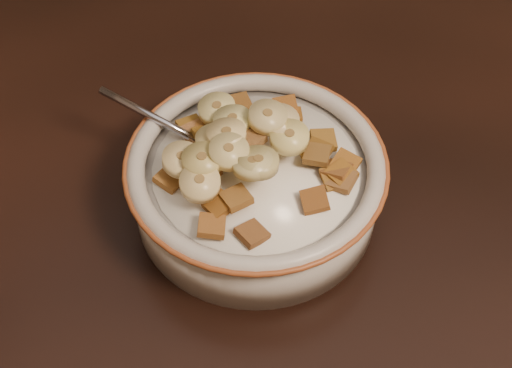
{
  "coord_description": "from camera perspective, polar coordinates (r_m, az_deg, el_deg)",
  "views": [
    {
      "loc": [
        -0.17,
        -0.54,
        1.23
      ],
      "look_at": [
        -0.17,
        -0.17,
        0.78
      ],
      "focal_mm": 50.0,
      "sensor_mm": 36.0,
      "label": 1
    }
  ],
  "objects": [
    {
      "name": "banana_slice_8",
      "position": [
        0.54,
        -4.33,
        1.9
      ],
      "size": [
        0.04,
        0.04,
        0.01
      ],
      "primitive_type": "cylinder",
      "rotation": [
        -0.01,
        -0.04,
        1.02
      ],
      "color": "tan",
      "rests_on": "milk"
    },
    {
      "name": "cereal_square_20",
      "position": [
        0.56,
        -6.88,
        0.42
      ],
      "size": [
        0.03,
        0.03,
        0.01
      ],
      "primitive_type": "cube",
      "rotation": [
        0.21,
        0.09,
        0.98
      ],
      "color": "olive",
      "rests_on": "milk"
    },
    {
      "name": "cereal_bowl",
      "position": [
        0.59,
        0.0,
        -0.36
      ],
      "size": [
        0.2,
        0.2,
        0.05
      ],
      "primitive_type": "cylinder",
      "color": "beige",
      "rests_on": "table"
    },
    {
      "name": "cereal_square_15",
      "position": [
        0.59,
        -3.99,
        4.34
      ],
      "size": [
        0.02,
        0.02,
        0.01
      ],
      "primitive_type": "cube",
      "rotation": [
        -0.06,
        -0.04,
        0.1
      ],
      "color": "brown",
      "rests_on": "milk"
    },
    {
      "name": "banana_slice_7",
      "position": [
        0.59,
        -3.14,
        6.0
      ],
      "size": [
        0.04,
        0.04,
        0.01
      ],
      "primitive_type": "cylinder",
      "rotation": [
        0.05,
        -0.1,
        0.29
      ],
      "color": "beige",
      "rests_on": "milk"
    },
    {
      "name": "milk",
      "position": [
        0.57,
        0.0,
        1.17
      ],
      "size": [
        0.17,
        0.17,
        0.0
      ],
      "primitive_type": "cylinder",
      "color": "white",
      "rests_on": "cereal_bowl"
    },
    {
      "name": "cereal_square_23",
      "position": [
        0.56,
        6.88,
        0.3
      ],
      "size": [
        0.03,
        0.03,
        0.01
      ],
      "primitive_type": "cube",
      "rotation": [
        -0.21,
        -0.08,
        1.08
      ],
      "color": "brown",
      "rests_on": "milk"
    },
    {
      "name": "banana_slice_6",
      "position": [
        0.54,
        -0.28,
        1.62
      ],
      "size": [
        0.04,
        0.04,
        0.02
      ],
      "primitive_type": "cylinder",
      "rotation": [
        -0.13,
        0.12,
        1.1
      ],
      "color": "beige",
      "rests_on": "milk"
    },
    {
      "name": "table",
      "position": [
        0.76,
        13.22,
        7.71
      ],
      "size": [
        1.42,
        0.94,
        0.04
      ],
      "primitive_type": "cube",
      "rotation": [
        0.0,
        0.0,
        0.03
      ],
      "color": "black",
      "rests_on": "floor"
    },
    {
      "name": "cereal_square_14",
      "position": [
        0.54,
        -1.59,
        -1.13
      ],
      "size": [
        0.03,
        0.03,
        0.01
      ],
      "primitive_type": "cube",
      "rotation": [
        -0.12,
        -0.02,
        0.52
      ],
      "color": "brown",
      "rests_on": "milk"
    },
    {
      "name": "cereal_square_0",
      "position": [
        0.59,
        -4.9,
        4.11
      ],
      "size": [
        0.03,
        0.03,
        0.01
      ],
      "primitive_type": "cube",
      "rotation": [
        0.14,
        -0.12,
        2.25
      ],
      "color": "#935F31",
      "rests_on": "milk"
    },
    {
      "name": "banana_slice_10",
      "position": [
        0.57,
        1.9,
        5.05
      ],
      "size": [
        0.04,
        0.04,
        0.01
      ],
      "primitive_type": "cylinder",
      "rotation": [
        0.07,
        -0.1,
        1.89
      ],
      "color": "beige",
      "rests_on": "milk"
    },
    {
      "name": "banana_slice_12",
      "position": [
        0.56,
        -3.27,
        3.55
      ],
      "size": [
        0.04,
        0.04,
        0.01
      ],
      "primitive_type": "cylinder",
      "rotation": [
        0.02,
        0.12,
        2.76
      ],
      "color": "#FFE98F",
      "rests_on": "milk"
    },
    {
      "name": "spoon",
      "position": [
        0.58,
        -2.84,
        2.57
      ],
      "size": [
        0.06,
        0.05,
        0.01
      ],
      "primitive_type": "ellipsoid",
      "rotation": [
        0.0,
        0.0,
        4.23
      ],
      "color": "#9D9FB2",
      "rests_on": "cereal_bowl"
    },
    {
      "name": "cereal_square_13",
      "position": [
        0.55,
        -4.12,
        0.83
      ],
      "size": [
        0.03,
        0.03,
        0.01
      ],
      "primitive_type": "cube",
      "rotation": [
        0.17,
        0.16,
        2.57
      ],
      "color": "brown",
      "rests_on": "milk"
    },
    {
      "name": "banana_slice_4",
      "position": [
        0.54,
        -2.19,
        2.59
      ],
      "size": [
        0.04,
        0.04,
        0.02
      ],
      "primitive_type": "cylinder",
      "rotation": [
        -0.11,
        -0.1,
        2.97
      ],
      "color": "#F9D88D",
      "rests_on": "milk"
    },
    {
      "name": "cereal_square_2",
      "position": [
        0.61,
        2.71,
        5.56
      ],
      "size": [
        0.02,
        0.02,
        0.01
      ],
      "primitive_type": "cube",
      "rotation": [
        -0.24,
        0.12,
        0.01
      ],
      "color": "brown",
      "rests_on": "milk"
    },
    {
      "name": "banana_slice_5",
      "position": [
        0.56,
        0.94,
        5.39
      ],
      "size": [
        0.04,
        0.04,
        0.01
      ],
      "primitive_type": "cylinder",
      "rotation": [
        0.09,
        0.06,
        0.35
      ],
      "color": "#C6B979",
      "rests_on": "milk"
    },
    {
      "name": "cereal_square_11",
      "position": [
        0.56,
        6.84,
        0.8
      ],
      "size": [
        0.03,
        0.03,
        0.01
      ],
      "primitive_type": "cube",
      "rotation": [
        -0.11,
        -0.06,
        2.26
      ],
      "color": "#935919",
      "rests_on": "milk"
    },
    {
      "name": "banana_slice_0",
      "position": [
        0.56,
        2.69,
        3.75
      ],
      "size": [
        0.04,
        0.04,
        0.01
      ],
      "primitive_type": "cylinder",
      "rotation": [
        0.03,
        -0.08,
        1.06
      ],
      "color": "#DAC06F",
      "rests_on": "milk"
    },
    {
      "name": "cereal_square_21",
      "position": [
        0.6,
        -1.82,
        5.23
      ],
      "size": [
        0.02,
        0.02,
        0.01
      ],
      "primitive_type": "cube",
      "rotation": [
        -0.08,
        0.02,
        2.88
      ],
      "color": "brown",
      "rests_on": "milk"
    },
    {
      "name": "cereal_square_27",
      "position": [
        0.59,
        5.41,
        3.52
      ],
      "size": [
        0.02,
        0.02,
        0.01
      ],
      "primitive_type": "cube",
      "rotation": [
        0.07,
        0.07,
        0.11
      ],
      "color": "brown",
      "rests_on": "milk"
    },
    {
      "name": "cereal_square_9",
      "position": [
        0.57,
        4.93,
        2.6
      ],
      "size": [
        0.03,
        0.03,
        0.01
      ],
      "primitive_type": "cube",
      "rotation": [
        -0.2,
        0.09,
        2.54
      ],
      "color": "brown",
      "rests_on": "milk"
    },
    {
      "name": "cereal_square_4",
      "position": [
        0.57,
        4.9,
        2.37
      ],
      "size": [
        0.02,
        0.02,
        0.01
      ],
      "primitive_type": "cube",
      "rotation": [
        0.03,
        0.02,
        2.9
      ],
      "color": "brown",
      "rests_on": "milk"
    },
    {
      "name": "cereal_square_16",
      "position": [
        0.57,
        -3.46,
        3.56
      ],
      "size": [
        0.03,
        0.03,
        0.01
      ],
      "primitive_type": "cube",
      "rotation": [
        0.1,
        0.07,
        0.83
      ],
      "color": "#925118",
      "rests_on": "milk"
    },
    {
      "name": "banana_slice_9",
      "position": [
        0.57,
        -1.88,
        5.06
      ],
      "size": [
        0.04,
        0.04,
        0.01
      ],
      "primitive_type": "cylinder",
      "rotation": [
        -0.09,
        0.02,
        1.13
      ],
      "color": "#FDF4A6",
      "rests_on": "milk"
    },
    {
      "name": "banana_slice_3",
      "position": [
        0.54,
        0.2,
        1.72
      ],
      "size": [
        0.03,
        0.04,
        0.01
      ],
      "primitive_type": "cylinder",
      "rotation": [
        0.01,
        0.12,
        1.46
      ],
      "color": "tan",
      "rests_on": "milk"
    },
    {
      "name": "cereal_square_25",
      "position": [
        0.61,
        2.37,
        6.17
      ],
      "size": [
        0.02,
        0.02,
        0.01
      ],
      "primitive_type": "cube",
      "rotation": [
        -0.12,
        -0.14,
        1.73
      ],
      "color": "#9D541D",
      "rests_on": "milk"
    },
    {
      "name": "banana_slice_11",
      "position": [
        0.53,
        -4.51,
        0.08
      ],
      "size": [
        0.04,
        0.04,
        0.02
      ],
      "primitive_type": "cylinder",
      "rotation": [
        0.08,
        -0.14,
        1.23
      ],
      "color": "beige",
      "rests_on": "milk"
    },
    {
      "name": "cereal_square_10",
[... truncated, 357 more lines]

